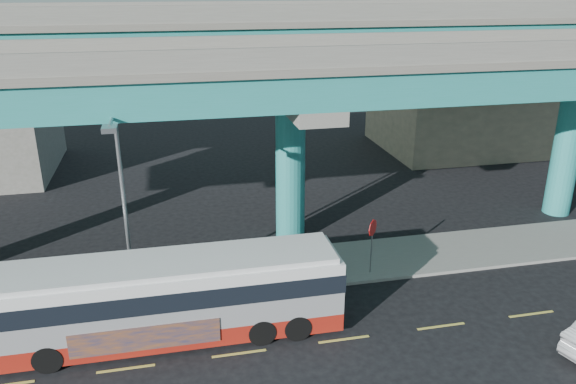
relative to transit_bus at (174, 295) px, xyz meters
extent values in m
plane|color=black|center=(6.18, -1.33, -1.77)|extent=(120.00, 120.00, 0.00)
cube|color=gray|center=(6.18, 4.17, -1.70)|extent=(70.00, 4.00, 0.15)
cube|color=#D8C64C|center=(-1.82, -1.63, -1.77)|extent=(2.00, 0.12, 0.01)
cube|color=#D8C64C|center=(2.18, -1.63, -1.77)|extent=(2.00, 0.12, 0.01)
cube|color=#D8C64C|center=(6.18, -1.63, -1.77)|extent=(2.00, 0.12, 0.01)
cube|color=#D8C64C|center=(10.18, -1.63, -1.77)|extent=(2.00, 0.12, 0.01)
cube|color=#D8C64C|center=(14.18, -1.63, -1.77)|extent=(2.00, 0.12, 0.01)
cylinder|color=#228178|center=(6.18, 7.67, 1.93)|extent=(1.50, 1.50, 7.40)
cube|color=gray|center=(6.18, 7.67, 5.93)|extent=(2.00, 12.00, 0.60)
cube|color=gray|center=(6.18, 11.17, 6.83)|extent=(1.80, 5.00, 1.20)
cylinder|color=#228178|center=(22.18, 7.67, 1.93)|extent=(1.50, 1.50, 7.40)
cube|color=gray|center=(22.18, 11.17, 6.83)|extent=(1.80, 5.00, 1.20)
cube|color=#228178|center=(6.18, 4.17, 6.93)|extent=(52.00, 5.00, 1.40)
cube|color=gray|center=(6.18, 4.17, 7.78)|extent=(52.00, 5.40, 0.30)
cube|color=gray|center=(6.18, 1.67, 8.33)|extent=(52.00, 0.25, 0.80)
cube|color=gray|center=(6.18, 6.67, 8.33)|extent=(52.00, 0.25, 0.80)
cube|color=#228178|center=(6.18, 11.17, 8.13)|extent=(52.00, 5.00, 1.40)
cube|color=gray|center=(6.18, 11.17, 8.98)|extent=(52.00, 5.40, 0.30)
cube|color=gray|center=(6.18, 8.67, 9.53)|extent=(52.00, 0.25, 0.80)
cube|color=gray|center=(6.18, 13.67, 9.53)|extent=(52.00, 0.25, 0.80)
cube|color=tan|center=(24.18, 21.67, 1.73)|extent=(14.00, 10.00, 7.00)
cube|color=black|center=(24.18, 16.57, 3.83)|extent=(12.00, 0.25, 1.20)
cube|color=maroon|center=(-0.02, 0.00, -1.20)|extent=(12.53, 2.72, 0.73)
cube|color=#A8A9AD|center=(-0.02, 0.00, -0.05)|extent=(12.53, 2.72, 1.56)
cube|color=black|center=(-0.02, 0.00, 0.47)|extent=(12.59, 2.77, 0.73)
cube|color=silver|center=(-0.02, 0.00, 1.04)|extent=(12.53, 2.72, 0.42)
cube|color=silver|center=(-0.02, 0.00, 1.36)|extent=(12.13, 2.47, 0.21)
cube|color=black|center=(6.26, -0.03, 0.31)|extent=(0.07, 2.41, 1.25)
cube|color=navy|center=(-1.06, -1.35, -0.81)|extent=(5.21, 0.07, 0.94)
cylinder|color=black|center=(-4.40, -1.18, -1.25)|extent=(1.04, 0.32, 1.04)
cylinder|color=black|center=(-4.39, 1.22, -1.25)|extent=(1.04, 0.32, 1.04)
cylinder|color=black|center=(3.11, -1.21, -1.25)|extent=(1.04, 0.32, 1.04)
cylinder|color=black|center=(3.12, 1.19, -1.25)|extent=(1.04, 0.32, 1.04)
cylinder|color=black|center=(4.46, -1.22, -1.25)|extent=(1.04, 0.32, 1.04)
cylinder|color=black|center=(4.47, 1.18, -1.25)|extent=(1.04, 0.32, 1.04)
cylinder|color=gray|center=(-1.64, 2.67, 2.50)|extent=(0.16, 0.16, 8.25)
cylinder|color=gray|center=(-1.64, 1.56, 6.40)|extent=(0.12, 2.23, 0.12)
cube|color=gray|center=(-1.64, 0.44, 6.35)|extent=(0.50, 0.70, 0.18)
cylinder|color=gray|center=(8.88, 2.87, -0.47)|extent=(0.06, 0.06, 2.31)
cylinder|color=#B20A0A|center=(8.88, 2.84, 0.63)|extent=(0.58, 0.59, 0.80)
camera|label=1|loc=(0.25, -18.67, 10.98)|focal=35.00mm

